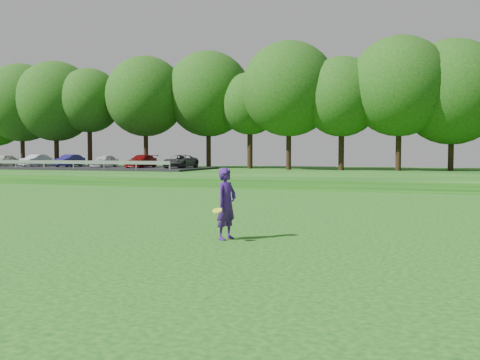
% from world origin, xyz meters
% --- Properties ---
extents(ground, '(140.00, 140.00, 0.00)m').
position_xyz_m(ground, '(0.00, 0.00, 0.00)').
color(ground, '#0D4710').
rests_on(ground, ground).
extents(berm, '(130.00, 30.00, 0.60)m').
position_xyz_m(berm, '(0.00, 34.00, 0.30)').
color(berm, '#0D4710').
rests_on(berm, ground).
extents(walking_path, '(130.00, 1.60, 0.04)m').
position_xyz_m(walking_path, '(0.00, 20.00, 0.02)').
color(walking_path, gray).
rests_on(walking_path, ground).
extents(treeline, '(104.00, 7.00, 15.00)m').
position_xyz_m(treeline, '(0.00, 38.00, 8.10)').
color(treeline, '#12420F').
rests_on(treeline, berm).
extents(parking_lot, '(24.00, 9.00, 1.38)m').
position_xyz_m(parking_lot, '(-23.28, 32.82, 1.06)').
color(parking_lot, black).
rests_on(parking_lot, berm).
extents(woman, '(0.61, 1.02, 1.82)m').
position_xyz_m(woman, '(2.10, 1.52, 0.91)').
color(woman, '#3A186D').
rests_on(woman, ground).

